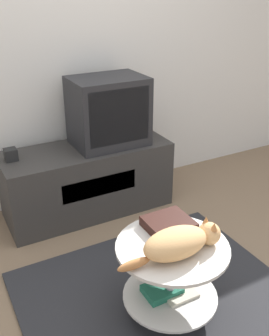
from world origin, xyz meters
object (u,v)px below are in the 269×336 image
object	(u,v)px
dvd_box	(169,224)
tv	(108,111)
speaker	(11,155)
cat	(180,242)

from	to	relation	value
dvd_box	tv	bearing A→B (deg)	81.18
tv	dvd_box	xyz separation A→B (m)	(-0.17, -1.10, -0.29)
speaker	cat	size ratio (longest dim) A/B	0.15
dvd_box	speaker	bearing A→B (deg)	116.06
speaker	cat	bearing A→B (deg)	-70.04
cat	speaker	bearing A→B (deg)	109.89
tv	cat	world-z (taller)	tv
speaker	dvd_box	xyz separation A→B (m)	(0.56, -1.15, -0.08)
tv	speaker	size ratio (longest dim) A/B	6.42
tv	speaker	distance (m)	0.76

